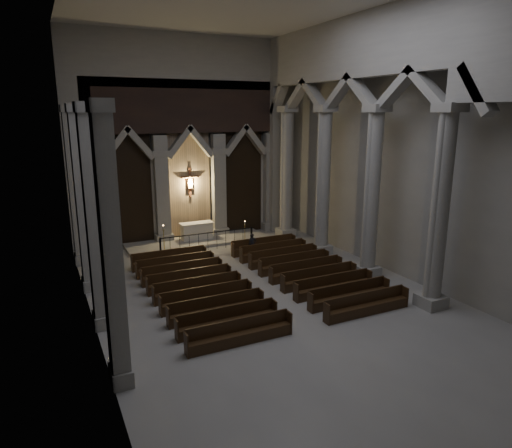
% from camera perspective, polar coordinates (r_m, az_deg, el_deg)
% --- Properties ---
extents(room, '(24.00, 24.10, 12.00)m').
position_cam_1_polar(room, '(17.07, 3.64, 13.51)').
color(room, '#9A9892').
rests_on(room, ground).
extents(sanctuary_wall, '(14.00, 0.77, 12.00)m').
position_cam_1_polar(sanctuary_wall, '(27.74, -8.37, 11.47)').
color(sanctuary_wall, '#9E9B93').
rests_on(sanctuary_wall, ground).
extents(right_arcade, '(1.00, 24.00, 12.00)m').
position_cam_1_polar(right_arcade, '(21.33, 15.19, 13.74)').
color(right_arcade, '#9E9B93').
rests_on(right_arcade, ground).
extents(left_pilasters, '(0.60, 13.00, 8.03)m').
position_cam_1_polar(left_pilasters, '(18.84, -20.34, 1.39)').
color(left_pilasters, '#9E9B93').
rests_on(left_pilasters, ground).
extents(sanctuary_step, '(8.50, 2.60, 0.15)m').
position_cam_1_polar(sanctuary_step, '(27.88, -7.32, -2.13)').
color(sanctuary_step, '#9E9B93').
rests_on(sanctuary_step, ground).
extents(altar, '(2.00, 0.80, 1.01)m').
position_cam_1_polar(altar, '(27.98, -7.42, -0.83)').
color(altar, silver).
rests_on(altar, sanctuary_step).
extents(altar_rail, '(5.56, 0.09, 1.09)m').
position_cam_1_polar(altar_rail, '(26.00, -6.04, -1.78)').
color(altar_rail, black).
rests_on(altar_rail, ground).
extents(candle_stand_left, '(0.27, 0.27, 1.62)m').
position_cam_1_polar(candle_stand_left, '(26.02, -11.41, -2.62)').
color(candle_stand_left, '#A88F33').
rests_on(candle_stand_left, ground).
extents(candle_stand_right, '(0.24, 0.24, 1.43)m').
position_cam_1_polar(candle_stand_right, '(27.17, -1.40, -1.76)').
color(candle_stand_right, '#A88F33').
rests_on(candle_stand_right, ground).
extents(pews, '(9.24, 9.34, 0.86)m').
position_cam_1_polar(pews, '(20.71, -0.15, -7.14)').
color(pews, black).
rests_on(pews, ground).
extents(worshipper, '(0.50, 0.39, 1.21)m').
position_cam_1_polar(worshipper, '(25.13, -0.46, -2.54)').
color(worshipper, black).
rests_on(worshipper, ground).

